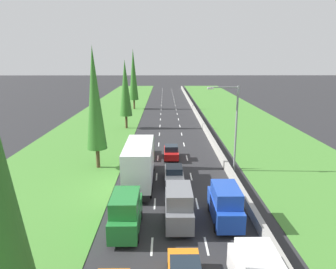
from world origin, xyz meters
TOP-DOWN VIEW (x-y plane):
  - ground_plane at (0.00, 60.00)m, footprint 300.00×300.00m
  - grass_verge_left at (-12.65, 60.00)m, footprint 14.00×140.00m
  - grass_verge_right at (14.35, 60.00)m, footprint 14.00×140.00m
  - median_barrier at (5.70, 60.00)m, footprint 0.44×120.00m
  - lane_markings at (0.00, 60.00)m, footprint 3.64×116.00m
  - grey_van_centre_lane at (0.08, 17.90)m, footprint 1.96×4.90m
  - silver_sedan_centre_lane at (-0.02, 25.65)m, footprint 1.82×4.50m
  - green_van_left_lane at (-3.59, 16.86)m, footprint 1.96×4.90m
  - blue_van_right_lane at (3.46, 18.06)m, footprint 1.96×4.90m
  - white_box_truck_left_lane at (-3.26, 25.17)m, footprint 2.46×9.40m
  - red_hatchback_centre_lane at (-0.15, 32.76)m, footprint 1.74×3.90m
  - grey_sedan_left_lane at (-3.66, 33.76)m, footprint 1.82×4.50m
  - poplar_tree_second at (-8.19, 29.77)m, footprint 2.12×2.12m
  - poplar_tree_third at (-7.42, 49.30)m, footprint 2.09×2.09m
  - poplar_tree_fourth at (-8.03, 69.74)m, footprint 2.14×2.14m
  - street_light_mast at (6.10, 28.62)m, footprint 3.20×0.28m

SIDE VIEW (x-z plane):
  - ground_plane at x=0.00m, z-range 0.00..0.00m
  - lane_markings at x=0.00m, z-range 0.00..0.01m
  - grass_verge_left at x=-12.65m, z-range 0.00..0.04m
  - grass_verge_right at x=14.35m, z-range 0.00..0.04m
  - median_barrier at x=5.70m, z-range 0.00..0.85m
  - silver_sedan_centre_lane at x=-0.02m, z-range -0.01..1.63m
  - grey_sedan_left_lane at x=-3.66m, z-range -0.01..1.63m
  - red_hatchback_centre_lane at x=-0.15m, z-range -0.02..1.70m
  - grey_van_centre_lane at x=0.08m, z-range -0.01..2.81m
  - green_van_left_lane at x=-3.59m, z-range -0.01..2.81m
  - blue_van_right_lane at x=3.46m, z-range -0.01..2.81m
  - white_box_truck_left_lane at x=-3.26m, z-range 0.09..4.27m
  - street_light_mast at x=6.10m, z-range 0.73..9.73m
  - poplar_tree_third at x=-7.42m, z-range 1.05..12.53m
  - poplar_tree_second at x=-8.19m, z-range 1.05..14.04m
  - poplar_tree_fourth at x=-8.03m, z-range 1.05..14.75m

